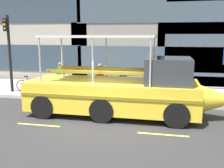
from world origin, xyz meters
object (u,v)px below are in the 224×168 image
pedestrian_mid_right (100,76)px  pedestrian_near_stern (60,74)px  pedestrian_mid_left (123,78)px  leaned_bicycle (30,86)px  pedestrian_near_bow (184,78)px  traffic_light_pole (9,46)px  duck_tour_boat (124,90)px

pedestrian_mid_right → pedestrian_near_stern: bearing=173.1°
pedestrian_mid_left → pedestrian_mid_right: (-1.23, -0.36, 0.12)m
leaned_bicycle → pedestrian_mid_right: (4.26, 0.09, 0.70)m
pedestrian_near_bow → pedestrian_near_stern: 6.96m
traffic_light_pole → duck_tour_boat: traffic_light_pole is taller
pedestrian_near_bow → pedestrian_mid_left: bearing=-179.5°
traffic_light_pole → duck_tour_boat: (7.23, -2.64, -1.74)m
pedestrian_near_bow → pedestrian_mid_left: pedestrian_near_bow is taller
duck_tour_boat → pedestrian_mid_right: duck_tour_boat is taller
duck_tour_boat → pedestrian_near_stern: bearing=144.0°
leaned_bicycle → duck_tour_boat: bearing=-24.2°
pedestrian_near_bow → pedestrian_near_stern: bearing=-179.2°
pedestrian_near_bow → pedestrian_mid_left: size_ratio=1.09×
traffic_light_pole → pedestrian_mid_right: 5.64m
traffic_light_pole → pedestrian_mid_left: traffic_light_pole is taller
traffic_light_pole → leaned_bicycle: bearing=4.7°
pedestrian_near_bow → duck_tour_boat: bearing=-129.7°
pedestrian_near_bow → pedestrian_mid_right: (-4.50, -0.39, 0.04)m
traffic_light_pole → pedestrian_near_bow: size_ratio=2.58×
leaned_bicycle → pedestrian_near_bow: bearing=3.1°
pedestrian_near_bow → leaned_bicycle: bearing=-176.9°
traffic_light_pole → pedestrian_mid_right: bearing=1.9°
traffic_light_pole → pedestrian_near_bow: (9.90, 0.57, -1.64)m
traffic_light_pole → leaned_bicycle: size_ratio=2.54×
traffic_light_pole → duck_tour_boat: bearing=-20.1°
leaned_bicycle → pedestrian_near_stern: 1.96m
traffic_light_pole → leaned_bicycle: 2.57m
pedestrian_near_bow → pedestrian_mid_right: bearing=-175.0°
pedestrian_mid_right → pedestrian_near_stern: 2.48m
traffic_light_pole → leaned_bicycle: traffic_light_pole is taller
duck_tour_boat → pedestrian_mid_right: 3.37m
pedestrian_near_stern → pedestrian_near_bow: bearing=0.8°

